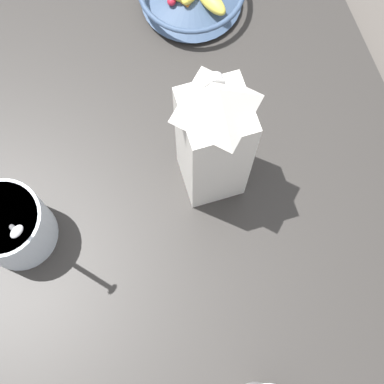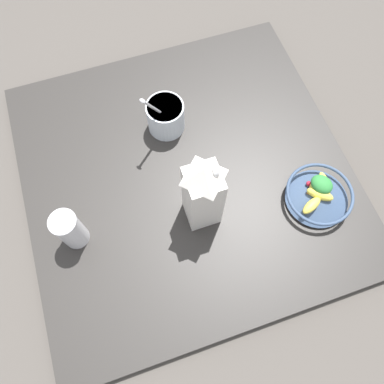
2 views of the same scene
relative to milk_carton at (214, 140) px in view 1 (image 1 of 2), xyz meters
The scene contains 4 objects.
ground_plane 0.23m from the milk_carton, ahead, with size 6.00×6.00×0.00m, color #4C4742.
countertop 0.22m from the milk_carton, ahead, with size 1.01×1.01×0.03m.
milk_carton is the anchor object (origin of this frame).
yogurt_tub 0.34m from the milk_carton, ahead, with size 0.12×0.14×0.24m.
Camera 1 is at (-0.03, 0.29, 0.89)m, focal length 50.00 mm.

